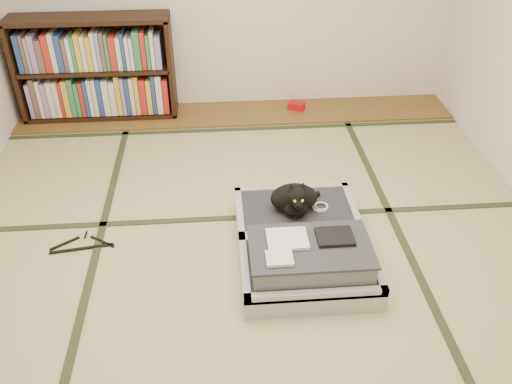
{
  "coord_description": "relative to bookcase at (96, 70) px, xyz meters",
  "views": [
    {
      "loc": [
        -0.19,
        -2.6,
        2.3
      ],
      "look_at": [
        0.05,
        0.35,
        0.25
      ],
      "focal_mm": 38.0,
      "sensor_mm": 36.0,
      "label": 1
    }
  ],
  "objects": [
    {
      "name": "tatami_borders",
      "position": [
        1.24,
        -1.58,
        -0.45
      ],
      "size": [
        4.0,
        4.5,
        0.01
      ],
      "color": "#2D381E",
      "rests_on": "ground"
    },
    {
      "name": "suitcase",
      "position": [
        1.55,
        -2.12,
        -0.34
      ],
      "size": [
        0.8,
        1.07,
        0.32
      ],
      "color": "#B3B4B9",
      "rests_on": "floor"
    },
    {
      "name": "wood_strip",
      "position": [
        1.24,
        -0.07,
        -0.44
      ],
      "size": [
        4.0,
        0.5,
        0.02
      ],
      "primitive_type": "cube",
      "color": "brown",
      "rests_on": "ground"
    },
    {
      "name": "bookcase",
      "position": [
        0.0,
        0.0,
        0.0
      ],
      "size": [
        1.37,
        0.31,
        0.92
      ],
      "color": "black",
      "rests_on": "wood_strip"
    },
    {
      "name": "cat",
      "position": [
        1.53,
        -1.83,
        -0.19
      ],
      "size": [
        0.36,
        0.36,
        0.29
      ],
      "color": "black",
      "rests_on": "suitcase"
    },
    {
      "name": "cable_coil",
      "position": [
        1.72,
        -1.8,
        -0.29
      ],
      "size": [
        0.11,
        0.11,
        0.03
      ],
      "color": "white",
      "rests_on": "suitcase"
    },
    {
      "name": "floor",
      "position": [
        1.24,
        -2.07,
        -0.45
      ],
      "size": [
        4.5,
        4.5,
        0.0
      ],
      "primitive_type": "plane",
      "color": "tan",
      "rests_on": "ground"
    },
    {
      "name": "red_item",
      "position": [
        1.81,
        -0.04,
        -0.4
      ],
      "size": [
        0.17,
        0.14,
        0.07
      ],
      "primitive_type": "cube",
      "rotation": [
        0.0,
        0.0,
        -0.43
      ],
      "color": "#B30E12",
      "rests_on": "wood_strip"
    },
    {
      "name": "hanger",
      "position": [
        0.14,
        -1.89,
        -0.44
      ],
      "size": [
        0.42,
        0.21,
        0.01
      ],
      "color": "black",
      "rests_on": "floor"
    },
    {
      "name": "room_shell",
      "position": [
        1.24,
        -2.07,
        1.01
      ],
      "size": [
        4.5,
        4.5,
        4.5
      ],
      "color": "white",
      "rests_on": "ground"
    }
  ]
}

